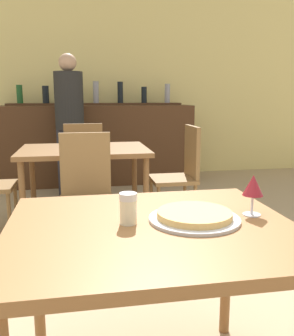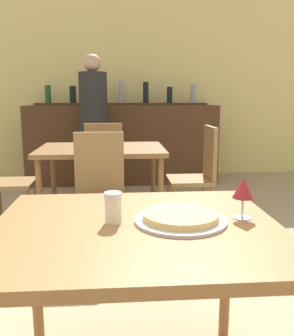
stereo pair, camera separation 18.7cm
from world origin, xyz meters
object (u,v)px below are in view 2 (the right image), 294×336
chair_far_side_right (199,170)px  pizza_tray (180,218)px  wine_glass (243,189)px  chair_far_side_back (104,161)px  person_standing (94,120)px  cheese_shaker (113,207)px  chair_far_side_front (99,187)px  chair_far_side_left (1,173)px

chair_far_side_right → pizza_tray: chair_far_side_right is taller
wine_glass → chair_far_side_back: bearing=103.4°
pizza_tray → person_standing: size_ratio=0.20×
chair_far_side_back → cheese_shaker: 2.60m
chair_far_side_right → person_standing: size_ratio=0.55×
chair_far_side_front → chair_far_side_back: (0.00, 1.12, 0.00)m
chair_far_side_right → pizza_tray: bearing=-14.3°
chair_far_side_front → chair_far_side_left: (-0.89, 0.56, 0.00)m
cheese_shaker → chair_far_side_back: bearing=92.8°
chair_far_side_back → chair_far_side_left: 1.05m
chair_far_side_front → chair_far_side_right: 1.05m
chair_far_side_front → wine_glass: bearing=-67.0°
chair_far_side_front → chair_far_side_left: 1.05m
chair_far_side_left → chair_far_side_right: 1.78m
chair_far_side_front → chair_far_side_right: (0.89, 0.56, 0.00)m
person_standing → cheese_shaker: bearing=-85.3°
cheese_shaker → person_standing: (-0.27, 3.33, 0.11)m
chair_far_side_back → wine_glass: bearing=103.4°
cheese_shaker → wine_glass: (0.49, 0.02, 0.06)m
chair_far_side_left → cheese_shaker: chair_far_side_left is taller
chair_far_side_right → cheese_shaker: (-0.76, -2.02, 0.28)m
chair_far_side_back → person_standing: bearing=-79.0°
chair_far_side_back → pizza_tray: (0.37, -2.59, 0.23)m
chair_far_side_right → wine_glass: size_ratio=5.85×
chair_far_side_left → wine_glass: 2.52m
chair_far_side_front → chair_far_side_left: same height
chair_far_side_left → wine_glass: size_ratio=5.85×
chair_far_side_right → person_standing: person_standing is taller
pizza_tray → cheese_shaker: (-0.25, 0.01, 0.04)m
chair_far_side_back → cheese_shaker: bearing=92.8°
chair_far_side_back → cheese_shaker: chair_far_side_back is taller
chair_far_side_back → pizza_tray: 2.63m
chair_far_side_front → person_standing: 1.91m
person_standing → wine_glass: person_standing is taller
chair_far_side_back → cheese_shaker: size_ratio=8.12×
chair_far_side_left → cheese_shaker: bearing=-153.3°
pizza_tray → person_standing: (-0.52, 3.33, 0.15)m
pizza_tray → person_standing: bearing=98.8°
wine_glass → chair_far_side_right: bearing=82.1°
chair_far_side_left → cheese_shaker: 2.28m
chair_far_side_right → pizza_tray: size_ratio=2.74×
person_standing → chair_far_side_front: bearing=-85.6°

